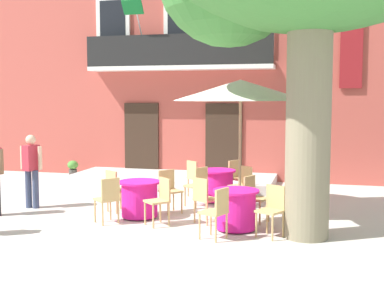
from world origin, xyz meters
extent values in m
plane|color=beige|center=(0.00, 0.00, 0.00)|extent=(120.00, 120.00, 0.00)
cube|color=#B24C42|center=(-0.91, 7.00, 3.75)|extent=(13.00, 4.00, 7.50)
cube|color=#332319|center=(-2.21, 4.97, 1.15)|extent=(1.10, 0.08, 2.30)
cube|color=#332319|center=(0.39, 4.97, 1.15)|extent=(1.10, 0.08, 2.30)
cube|color=silver|center=(-3.11, 4.96, 4.65)|extent=(1.10, 0.08, 1.90)
cube|color=black|center=(-3.11, 4.93, 4.65)|extent=(0.84, 0.04, 1.60)
cube|color=silver|center=(-0.91, 4.96, 4.65)|extent=(1.10, 0.08, 1.90)
cube|color=black|center=(-0.91, 4.93, 4.65)|extent=(0.84, 0.04, 1.60)
cube|color=silver|center=(1.29, 4.96, 4.65)|extent=(1.10, 0.08, 1.90)
cube|color=black|center=(1.29, 4.93, 4.65)|extent=(0.84, 0.04, 1.60)
cube|color=silver|center=(-0.91, 4.67, 3.34)|extent=(5.60, 0.65, 0.12)
cube|color=black|center=(-0.91, 4.38, 3.85)|extent=(5.60, 0.06, 0.90)
cylinder|color=#B2B2B7|center=(-2.11, 4.50, 4.75)|extent=(0.04, 0.95, 1.33)
cube|color=#146B2D|center=(-2.11, 4.05, 5.05)|extent=(0.60, 0.29, 0.38)
cylinder|color=#B2B2B7|center=(0.29, 4.50, 4.75)|extent=(0.04, 0.95, 1.33)
cube|color=red|center=(0.29, 4.05, 5.05)|extent=(0.60, 0.29, 0.38)
cylinder|color=#995638|center=(-3.21, 4.70, 3.54)|extent=(0.34, 0.34, 0.29)
ellipsoid|color=#4C8E38|center=(-3.21, 4.70, 3.90)|extent=(0.45, 0.45, 0.41)
cylinder|color=#47423D|center=(-1.68, 4.70, 3.53)|extent=(0.24, 0.24, 0.26)
ellipsoid|color=#38843D|center=(-1.68, 4.70, 3.89)|extent=(0.32, 0.32, 0.45)
cylinder|color=#47423D|center=(-0.14, 4.70, 3.56)|extent=(0.24, 0.24, 0.32)
ellipsoid|color=#4C8E38|center=(-0.14, 4.70, 3.89)|extent=(0.31, 0.31, 0.33)
cylinder|color=#47423D|center=(1.39, 4.70, 3.55)|extent=(0.25, 0.25, 0.30)
ellipsoid|color=#4C8E38|center=(1.39, 4.70, 3.90)|extent=(0.32, 0.32, 0.40)
cube|color=maroon|center=(3.97, 4.94, 4.12)|extent=(0.60, 0.06, 2.80)
cube|color=silver|center=(-0.91, 3.88, 0.12)|extent=(5.79, 2.24, 0.25)
cylinder|color=#7F755B|center=(2.99, -0.81, 1.85)|extent=(0.77, 0.77, 3.70)
cylinder|color=#DB1984|center=(0.85, 1.83, 0.37)|extent=(0.74, 0.74, 0.68)
cylinder|color=#DB1984|center=(0.85, 1.83, 0.74)|extent=(0.86, 0.86, 0.04)
cylinder|color=#2D2823|center=(0.85, 1.83, 0.01)|extent=(0.44, 0.44, 0.03)
cylinder|color=tan|center=(0.22, 2.53, 0.23)|extent=(0.04, 0.04, 0.45)
cylinder|color=tan|center=(0.49, 2.32, 0.23)|extent=(0.04, 0.04, 0.45)
cylinder|color=tan|center=(0.02, 2.26, 0.23)|extent=(0.04, 0.04, 0.45)
cylinder|color=tan|center=(0.29, 2.05, 0.23)|extent=(0.04, 0.04, 0.45)
cube|color=tan|center=(0.25, 2.29, 0.47)|extent=(0.56, 0.56, 0.04)
cube|color=tan|center=(0.14, 2.15, 0.70)|extent=(0.33, 0.26, 0.42)
cylinder|color=tan|center=(0.24, 1.12, 0.23)|extent=(0.04, 0.04, 0.45)
cylinder|color=tan|center=(0.41, 1.42, 0.23)|extent=(0.04, 0.04, 0.45)
cylinder|color=tan|center=(0.54, 0.95, 0.23)|extent=(0.04, 0.04, 0.45)
cylinder|color=tan|center=(0.71, 1.25, 0.23)|extent=(0.04, 0.04, 0.45)
cube|color=tan|center=(0.48, 1.19, 0.47)|extent=(0.55, 0.55, 0.04)
cube|color=tan|center=(0.63, 1.10, 0.70)|extent=(0.22, 0.35, 0.42)
cylinder|color=tan|center=(1.50, 1.16, 0.23)|extent=(0.04, 0.04, 0.45)
cylinder|color=tan|center=(1.22, 1.36, 0.23)|extent=(0.04, 0.04, 0.45)
cylinder|color=tan|center=(1.70, 1.44, 0.23)|extent=(0.04, 0.04, 0.45)
cylinder|color=tan|center=(1.42, 1.63, 0.23)|extent=(0.04, 0.04, 0.45)
cube|color=tan|center=(1.46, 1.40, 0.47)|extent=(0.56, 0.56, 0.04)
cube|color=tan|center=(1.56, 1.54, 0.70)|extent=(0.33, 0.25, 0.42)
cylinder|color=tan|center=(1.51, 2.50, 0.23)|extent=(0.04, 0.04, 0.45)
cylinder|color=tan|center=(1.32, 2.22, 0.23)|extent=(0.04, 0.04, 0.45)
cylinder|color=tan|center=(1.23, 2.69, 0.23)|extent=(0.04, 0.04, 0.45)
cylinder|color=tan|center=(1.04, 2.41, 0.23)|extent=(0.04, 0.04, 0.45)
cube|color=tan|center=(1.27, 2.45, 0.47)|extent=(0.56, 0.56, 0.04)
cube|color=tan|center=(1.13, 2.56, 0.70)|extent=(0.25, 0.34, 0.42)
cylinder|color=#DB1984|center=(-0.38, -0.15, 0.37)|extent=(0.74, 0.74, 0.68)
cylinder|color=#DB1984|center=(-0.38, -0.15, 0.74)|extent=(0.86, 0.86, 0.04)
cylinder|color=#2D2823|center=(-0.38, -0.15, 0.01)|extent=(0.44, 0.44, 0.03)
cylinder|color=tan|center=(-1.09, -0.75, 0.23)|extent=(0.04, 0.04, 0.45)
cylinder|color=tan|center=(-0.88, -0.49, 0.23)|extent=(0.04, 0.04, 0.45)
cylinder|color=tan|center=(-0.83, -0.97, 0.23)|extent=(0.04, 0.04, 0.45)
cylinder|color=tan|center=(-0.61, -0.71, 0.23)|extent=(0.04, 0.04, 0.45)
cube|color=tan|center=(-0.85, -0.73, 0.47)|extent=(0.56, 0.56, 0.04)
cube|color=tan|center=(-0.71, -0.85, 0.70)|extent=(0.27, 0.32, 0.42)
cylinder|color=tan|center=(0.18, -0.91, 0.23)|extent=(0.04, 0.04, 0.45)
cylinder|color=tan|center=(-0.07, -0.67, 0.23)|extent=(0.04, 0.04, 0.45)
cylinder|color=tan|center=(0.41, -0.66, 0.23)|extent=(0.04, 0.04, 0.45)
cylinder|color=tan|center=(0.16, -0.42, 0.23)|extent=(0.04, 0.04, 0.45)
cube|color=tan|center=(0.17, -0.66, 0.47)|extent=(0.57, 0.57, 0.04)
cube|color=tan|center=(0.29, -0.53, 0.70)|extent=(0.30, 0.29, 0.42)
cylinder|color=tan|center=(0.36, 0.42, 0.23)|extent=(0.04, 0.04, 0.45)
cylinder|color=tan|center=(0.14, 0.17, 0.23)|extent=(0.04, 0.04, 0.45)
cylinder|color=tan|center=(0.11, 0.65, 0.23)|extent=(0.04, 0.04, 0.45)
cylinder|color=tan|center=(-0.12, 0.39, 0.23)|extent=(0.04, 0.04, 0.45)
cube|color=tan|center=(0.12, 0.41, 0.47)|extent=(0.56, 0.56, 0.04)
cube|color=tan|center=(-0.01, 0.53, 0.70)|extent=(0.28, 0.31, 0.42)
cylinder|color=tan|center=(-1.06, 0.48, 0.23)|extent=(0.04, 0.04, 0.45)
cylinder|color=tan|center=(-0.78, 0.30, 0.23)|extent=(0.04, 0.04, 0.45)
cylinder|color=tan|center=(-1.24, 0.20, 0.23)|extent=(0.04, 0.04, 0.45)
cylinder|color=tan|center=(-0.96, 0.02, 0.23)|extent=(0.04, 0.04, 0.45)
cube|color=tan|center=(-1.01, 0.25, 0.47)|extent=(0.55, 0.55, 0.04)
cube|color=tan|center=(-1.11, 0.10, 0.70)|extent=(0.34, 0.24, 0.42)
cylinder|color=#DB1984|center=(1.71, -0.62, 0.37)|extent=(0.74, 0.74, 0.68)
cylinder|color=#DB1984|center=(1.71, -0.62, 0.74)|extent=(0.86, 0.86, 0.04)
cylinder|color=#2D2823|center=(1.71, -0.62, 0.01)|extent=(0.44, 0.44, 0.03)
cylinder|color=tan|center=(1.00, 0.00, 0.23)|extent=(0.04, 0.04, 0.45)
cylinder|color=tan|center=(1.29, -0.17, 0.23)|extent=(0.04, 0.04, 0.45)
cylinder|color=tan|center=(0.83, -0.29, 0.23)|extent=(0.04, 0.04, 0.45)
cylinder|color=tan|center=(1.12, -0.47, 0.23)|extent=(0.04, 0.04, 0.45)
cube|color=tan|center=(1.06, -0.23, 0.47)|extent=(0.55, 0.55, 0.04)
cube|color=tan|center=(0.97, -0.39, 0.70)|extent=(0.35, 0.23, 0.42)
cylinder|color=tan|center=(1.20, -1.40, 0.23)|extent=(0.04, 0.04, 0.45)
cylinder|color=tan|center=(1.33, -1.09, 0.23)|extent=(0.04, 0.04, 0.45)
cylinder|color=tan|center=(1.51, -1.53, 0.23)|extent=(0.04, 0.04, 0.45)
cylinder|color=tan|center=(1.64, -1.22, 0.23)|extent=(0.04, 0.04, 0.45)
cube|color=tan|center=(1.42, -1.31, 0.47)|extent=(0.52, 0.52, 0.04)
cube|color=tan|center=(1.59, -1.38, 0.70)|extent=(0.18, 0.37, 0.42)
cylinder|color=tan|center=(2.44, -1.20, 0.23)|extent=(0.04, 0.04, 0.45)
cylinder|color=tan|center=(2.14, -1.04, 0.23)|extent=(0.04, 0.04, 0.45)
cylinder|color=tan|center=(2.60, -0.90, 0.23)|extent=(0.04, 0.04, 0.45)
cylinder|color=tan|center=(2.30, -0.74, 0.23)|extent=(0.04, 0.04, 0.45)
cube|color=tan|center=(2.37, -0.97, 0.47)|extent=(0.54, 0.54, 0.04)
cube|color=tan|center=(2.45, -0.81, 0.70)|extent=(0.35, 0.21, 0.42)
cylinder|color=tan|center=(2.24, 0.15, 0.23)|extent=(0.04, 0.04, 0.45)
cylinder|color=tan|center=(2.10, -0.16, 0.23)|extent=(0.04, 0.04, 0.45)
cylinder|color=tan|center=(1.93, 0.29, 0.23)|extent=(0.04, 0.04, 0.45)
cylinder|color=tan|center=(1.79, -0.02, 0.23)|extent=(0.04, 0.04, 0.45)
cube|color=tan|center=(2.01, 0.07, 0.47)|extent=(0.53, 0.53, 0.04)
cube|color=tan|center=(1.85, 0.14, 0.70)|extent=(0.19, 0.36, 0.42)
cylinder|color=#997A56|center=(1.52, 0.99, 1.27)|extent=(0.06, 0.06, 2.55)
cylinder|color=#333333|center=(1.52, 0.99, 0.04)|extent=(0.44, 0.44, 0.08)
cone|color=silver|center=(1.52, 0.99, 2.62)|extent=(2.90, 2.90, 0.45)
cylinder|color=#47423D|center=(-4.16, 4.15, 0.14)|extent=(0.25, 0.25, 0.28)
ellipsoid|color=#4C8E38|center=(-4.16, 4.15, 0.41)|extent=(0.33, 0.33, 0.27)
cylinder|color=#384260|center=(-3.12, 0.11, 0.43)|extent=(0.14, 0.14, 0.85)
cylinder|color=#384260|center=(-2.94, 0.11, 0.43)|extent=(0.14, 0.14, 0.85)
cube|color=#B72D3D|center=(-3.03, 0.11, 1.13)|extent=(0.31, 0.39, 0.56)
sphere|color=beige|center=(-3.03, 0.11, 1.53)|extent=(0.22, 0.22, 0.22)
cylinder|color=beige|center=(-3.25, 0.11, 1.13)|extent=(0.09, 0.09, 0.52)
cylinder|color=beige|center=(-2.81, 0.11, 1.13)|extent=(0.09, 0.09, 0.52)
cylinder|color=brown|center=(-3.17, -0.76, 1.15)|extent=(0.09, 0.09, 0.52)
camera|label=1|loc=(3.22, -9.75, 2.46)|focal=47.08mm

